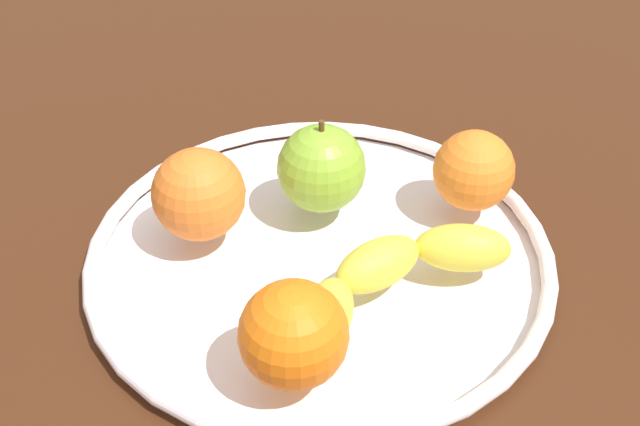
# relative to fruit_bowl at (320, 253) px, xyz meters

# --- Properties ---
(ground_plane) EXTENTS (1.64, 1.64, 0.04)m
(ground_plane) POSITION_rel_fruit_bowl_xyz_m (0.00, 0.00, -0.03)
(ground_plane) COLOR #422211
(fruit_bowl) EXTENTS (0.35, 0.35, 0.02)m
(fruit_bowl) POSITION_rel_fruit_bowl_xyz_m (0.00, 0.00, 0.00)
(fruit_bowl) COLOR white
(fruit_bowl) RESTS_ON ground_plane
(banana) EXTENTS (0.19, 0.11, 0.03)m
(banana) POSITION_rel_fruit_bowl_xyz_m (0.02, 0.07, 0.03)
(banana) COLOR yellow
(banana) RESTS_ON fruit_bowl
(apple) EXTENTS (0.07, 0.07, 0.08)m
(apple) POSITION_rel_fruit_bowl_xyz_m (-0.04, -0.03, 0.04)
(apple) COLOR #87B932
(apple) RESTS_ON fruit_bowl
(orange_center) EXTENTS (0.07, 0.07, 0.07)m
(orange_center) POSITION_rel_fruit_bowl_xyz_m (0.11, 0.06, 0.04)
(orange_center) COLOR orange
(orange_center) RESTS_ON fruit_bowl
(orange_back_left) EXTENTS (0.07, 0.07, 0.07)m
(orange_back_left) POSITION_rel_fruit_bowl_xyz_m (0.04, -0.08, 0.04)
(orange_back_left) COLOR orange
(orange_back_left) RESTS_ON fruit_bowl
(orange_back_right) EXTENTS (0.06, 0.06, 0.06)m
(orange_back_right) POSITION_rel_fruit_bowl_xyz_m (-0.11, 0.07, 0.04)
(orange_back_right) COLOR orange
(orange_back_right) RESTS_ON fruit_bowl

